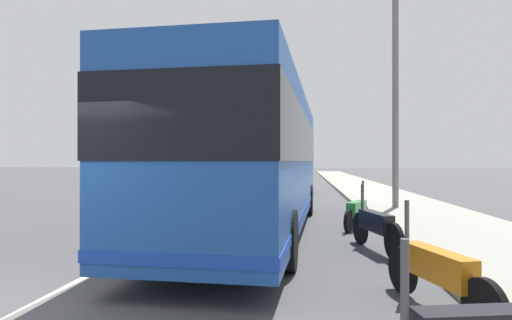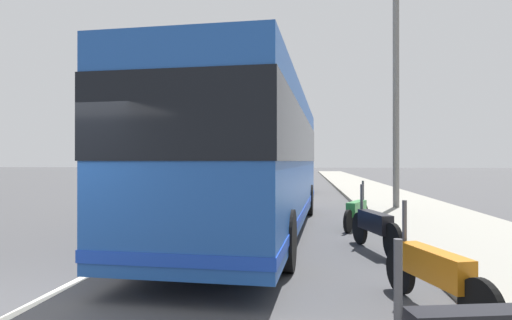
{
  "view_description": "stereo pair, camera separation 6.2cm",
  "coord_description": "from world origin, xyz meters",
  "px_view_note": "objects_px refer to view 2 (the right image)",
  "views": [
    {
      "loc": [
        -4.57,
        -3.31,
        1.78
      ],
      "look_at": [
        7.8,
        -1.89,
        1.81
      ],
      "focal_mm": 29.67,
      "sensor_mm": 36.0,
      "label": 1
    },
    {
      "loc": [
        -4.56,
        -3.38,
        1.78
      ],
      "look_at": [
        7.8,
        -1.89,
        1.81
      ],
      "focal_mm": 29.67,
      "sensor_mm": 36.0,
      "label": 2
    }
  ],
  "objects_px": {
    "coach_bus": "(255,155)",
    "motorcycle_angled": "(434,273)",
    "car_behind_bus": "(291,180)",
    "car_oncoming": "(212,180)",
    "motorcycle_far_end": "(375,227)",
    "utility_pole": "(396,105)",
    "motorcycle_mid_row": "(357,211)"
  },
  "relations": [
    {
      "from": "motorcycle_far_end",
      "to": "utility_pole",
      "type": "xyz_separation_m",
      "value": [
        6.96,
        -1.83,
        3.26
      ]
    },
    {
      "from": "motorcycle_angled",
      "to": "car_oncoming",
      "type": "relative_size",
      "value": 0.5
    },
    {
      "from": "motorcycle_angled",
      "to": "coach_bus",
      "type": "bearing_deg",
      "value": 9.85
    },
    {
      "from": "car_behind_bus",
      "to": "utility_pole",
      "type": "distance_m",
      "value": 10.03
    },
    {
      "from": "car_behind_bus",
      "to": "utility_pole",
      "type": "relative_size",
      "value": 0.54
    },
    {
      "from": "coach_bus",
      "to": "car_behind_bus",
      "type": "bearing_deg",
      "value": 1.49
    },
    {
      "from": "motorcycle_far_end",
      "to": "utility_pole",
      "type": "height_order",
      "value": "utility_pole"
    },
    {
      "from": "coach_bus",
      "to": "car_oncoming",
      "type": "xyz_separation_m",
      "value": [
        14.1,
        4.3,
        -1.25
      ]
    },
    {
      "from": "motorcycle_far_end",
      "to": "motorcycle_angled",
      "type": "bearing_deg",
      "value": 167.8
    },
    {
      "from": "motorcycle_mid_row",
      "to": "car_behind_bus",
      "type": "bearing_deg",
      "value": 32.31
    },
    {
      "from": "car_oncoming",
      "to": "car_behind_bus",
      "type": "bearing_deg",
      "value": 81.92
    },
    {
      "from": "car_behind_bus",
      "to": "utility_pole",
      "type": "height_order",
      "value": "utility_pole"
    },
    {
      "from": "motorcycle_mid_row",
      "to": "car_oncoming",
      "type": "xyz_separation_m",
      "value": [
        13.23,
        6.88,
        0.22
      ]
    },
    {
      "from": "motorcycle_angled",
      "to": "motorcycle_far_end",
      "type": "relative_size",
      "value": 0.96
    },
    {
      "from": "motorcycle_mid_row",
      "to": "coach_bus",
      "type": "bearing_deg",
      "value": 131.17
    },
    {
      "from": "coach_bus",
      "to": "motorcycle_angled",
      "type": "xyz_separation_m",
      "value": [
        -5.33,
        -2.75,
        -1.45
      ]
    },
    {
      "from": "motorcycle_mid_row",
      "to": "utility_pole",
      "type": "bearing_deg",
      "value": -1.54
    },
    {
      "from": "coach_bus",
      "to": "utility_pole",
      "type": "bearing_deg",
      "value": -38.45
    },
    {
      "from": "motorcycle_far_end",
      "to": "car_behind_bus",
      "type": "distance_m",
      "value": 15.77
    },
    {
      "from": "car_oncoming",
      "to": "utility_pole",
      "type": "bearing_deg",
      "value": 41.29
    },
    {
      "from": "motorcycle_angled",
      "to": "motorcycle_far_end",
      "type": "xyz_separation_m",
      "value": [
        3.36,
        0.15,
        0.02
      ]
    },
    {
      "from": "car_behind_bus",
      "to": "car_oncoming",
      "type": "xyz_separation_m",
      "value": [
        0.46,
        4.69,
        -0.01
      ]
    },
    {
      "from": "coach_bus",
      "to": "utility_pole",
      "type": "distance_m",
      "value": 6.92
    },
    {
      "from": "motorcycle_angled",
      "to": "motorcycle_mid_row",
      "type": "height_order",
      "value": "motorcycle_angled"
    },
    {
      "from": "motorcycle_mid_row",
      "to": "car_oncoming",
      "type": "height_order",
      "value": "car_oncoming"
    },
    {
      "from": "car_behind_bus",
      "to": "utility_pole",
      "type": "bearing_deg",
      "value": -152.15
    },
    {
      "from": "motorcycle_angled",
      "to": "motorcycle_far_end",
      "type": "distance_m",
      "value": 3.36
    },
    {
      "from": "motorcycle_angled",
      "to": "car_oncoming",
      "type": "distance_m",
      "value": 20.67
    },
    {
      "from": "coach_bus",
      "to": "motorcycle_angled",
      "type": "bearing_deg",
      "value": -149.6
    },
    {
      "from": "motorcycle_angled",
      "to": "utility_pole",
      "type": "relative_size",
      "value": 0.28
    },
    {
      "from": "motorcycle_angled",
      "to": "car_behind_bus",
      "type": "xyz_separation_m",
      "value": [
        18.97,
        2.36,
        0.21
      ]
    },
    {
      "from": "motorcycle_angled",
      "to": "utility_pole",
      "type": "bearing_deg",
      "value": -26.66
    }
  ]
}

